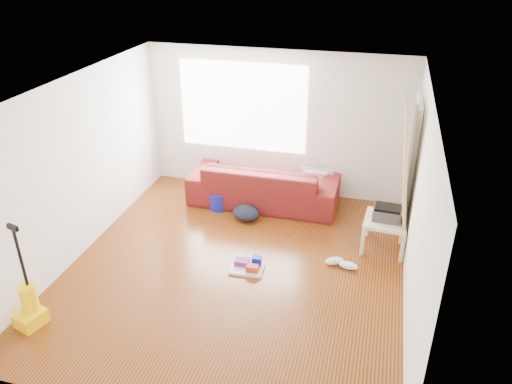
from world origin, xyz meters
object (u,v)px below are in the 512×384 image
(side_table, at_px, (386,224))
(vacuum, at_px, (29,306))
(cleaning_tray, at_px, (249,266))
(backpack, at_px, (246,219))
(sofa, at_px, (264,203))
(tv_stand, at_px, (314,194))
(bucket, at_px, (219,208))

(side_table, bearing_deg, vacuum, -145.68)
(cleaning_tray, xyz_separation_m, backpack, (-0.40, 1.29, -0.05))
(sofa, height_order, tv_stand, sofa)
(bucket, xyz_separation_m, cleaning_tray, (0.95, -1.52, 0.05))
(side_table, height_order, cleaning_tray, side_table)
(bucket, bearing_deg, cleaning_tray, -58.11)
(backpack, distance_m, vacuum, 3.48)
(vacuum, bearing_deg, sofa, 78.03)
(sofa, bearing_deg, vacuum, 62.04)
(tv_stand, xyz_separation_m, backpack, (-0.96, -0.90, -0.14))
(sofa, xyz_separation_m, backpack, (-0.13, -0.63, 0.00))
(side_table, xyz_separation_m, bucket, (-2.72, 0.52, -0.41))
(tv_stand, height_order, side_table, side_table)
(sofa, xyz_separation_m, bucket, (-0.68, -0.40, 0.00))
(cleaning_tray, bearing_deg, vacuum, -142.22)
(tv_stand, relative_size, backpack, 1.75)
(backpack, bearing_deg, cleaning_tray, -57.91)
(cleaning_tray, relative_size, vacuum, 0.36)
(tv_stand, bearing_deg, backpack, -152.37)
(tv_stand, distance_m, cleaning_tray, 2.26)
(backpack, height_order, vacuum, vacuum)
(vacuum, bearing_deg, cleaning_tray, 53.78)
(tv_stand, distance_m, side_table, 1.71)
(sofa, bearing_deg, side_table, 155.73)
(bucket, relative_size, vacuum, 0.22)
(sofa, xyz_separation_m, side_table, (2.03, -0.92, 0.41))
(bucket, xyz_separation_m, vacuum, (-1.23, -3.21, 0.24))
(side_table, height_order, vacuum, vacuum)
(side_table, xyz_separation_m, cleaning_tray, (-1.77, -1.00, -0.36))
(bucket, bearing_deg, tv_stand, 23.85)
(tv_stand, relative_size, vacuum, 0.59)
(cleaning_tray, bearing_deg, sofa, 97.83)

